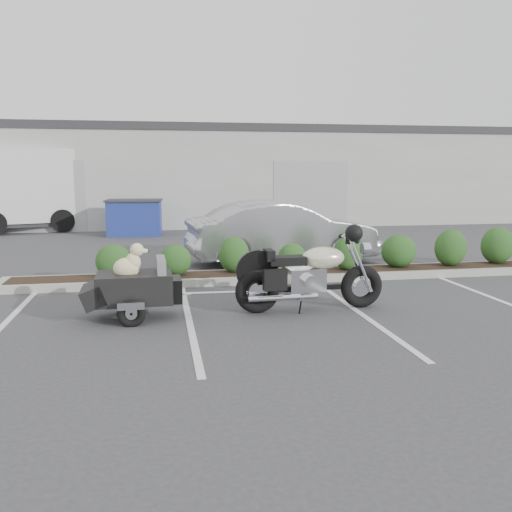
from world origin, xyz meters
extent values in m
plane|color=#38383A|center=(0.00, 0.00, 0.00)|extent=(90.00, 90.00, 0.00)
cube|color=#9E9E93|center=(1.00, 2.20, 0.07)|extent=(12.00, 1.00, 0.15)
cube|color=#9EA099|center=(0.00, 17.00, 2.00)|extent=(26.00, 10.00, 4.00)
torus|color=black|center=(-0.40, -0.37, 0.35)|extent=(0.72, 0.20, 0.71)
torus|color=black|center=(1.36, -0.31, 0.35)|extent=(0.72, 0.20, 0.71)
cylinder|color=silver|center=(-0.40, -0.37, 0.35)|extent=(0.30, 0.14, 0.30)
cylinder|color=silver|center=(1.36, -0.31, 0.35)|extent=(0.26, 0.11, 0.26)
cylinder|color=silver|center=(1.29, -0.42, 0.75)|extent=(0.46, 0.07, 0.95)
cylinder|color=silver|center=(1.28, -0.21, 0.75)|extent=(0.46, 0.07, 0.95)
cylinder|color=silver|center=(1.11, -0.32, 1.15)|extent=(0.06, 0.75, 0.04)
cylinder|color=silver|center=(1.41, -0.31, 0.98)|extent=(0.13, 0.20, 0.19)
sphere|color=black|center=(1.08, -0.64, 1.28)|extent=(0.29, 0.29, 0.28)
cube|color=silver|center=(0.40, -0.34, 0.51)|extent=(0.60, 0.38, 0.36)
cube|color=black|center=(0.50, -0.34, 0.37)|extent=(0.96, 0.14, 0.09)
ellipsoid|color=beige|center=(0.68, -0.33, 0.85)|extent=(0.72, 0.42, 0.35)
cube|color=black|center=(0.08, -0.35, 0.83)|extent=(0.60, 0.34, 0.13)
cube|color=black|center=(-0.21, -0.36, 0.93)|extent=(0.14, 0.32, 0.17)
cylinder|color=silver|center=(-0.02, -0.55, 0.28)|extent=(1.12, 0.13, 0.10)
cylinder|color=silver|center=(-0.04, -0.16, 0.28)|extent=(1.12, 0.13, 0.10)
cube|color=black|center=(-0.18, -0.66, 0.59)|extent=(0.37, 0.16, 0.32)
cube|color=black|center=(-2.30, -0.34, 0.48)|extent=(1.14, 0.80, 0.45)
cube|color=slate|center=(-1.89, -0.33, 0.77)|extent=(0.15, 0.66, 0.32)
cube|color=slate|center=(-2.25, -0.34, 0.59)|extent=(0.77, 0.68, 0.04)
cube|color=black|center=(-2.89, -0.36, 0.41)|extent=(0.43, 0.78, 0.39)
cube|color=black|center=(-1.70, -0.32, 0.43)|extent=(0.23, 0.54, 0.36)
torus|color=black|center=(-2.34, -0.79, 0.19)|extent=(0.42, 0.13, 0.42)
torus|color=black|center=(-2.37, 0.11, 0.19)|extent=(0.42, 0.13, 0.42)
cube|color=silver|center=(-2.34, -0.84, 0.32)|extent=(0.39, 0.10, 0.11)
cube|color=silver|center=(-2.37, 0.16, 0.32)|extent=(0.39, 0.10, 0.11)
cylinder|color=black|center=(-2.35, -0.34, 0.19)|extent=(0.07, 0.96, 0.04)
cylinder|color=silver|center=(-1.45, -0.32, 0.35)|extent=(0.64, 0.06, 0.04)
ellipsoid|color=beige|center=(-2.41, -0.34, 0.78)|extent=(0.41, 0.28, 0.32)
ellipsoid|color=beige|center=(-2.31, -0.34, 0.87)|extent=(0.24, 0.22, 0.29)
sphere|color=beige|center=(-2.25, -0.34, 1.06)|extent=(0.21, 0.21, 0.20)
ellipsoid|color=beige|center=(-2.15, -0.33, 1.04)|extent=(0.15, 0.09, 0.07)
sphere|color=black|center=(-2.09, -0.33, 1.04)|extent=(0.04, 0.04, 0.04)
ellipsoid|color=beige|center=(-2.29, -0.40, 1.08)|extent=(0.05, 0.04, 0.11)
ellipsoid|color=beige|center=(-2.29, -0.28, 1.08)|extent=(0.05, 0.04, 0.11)
cylinder|color=beige|center=(-2.28, -0.40, 0.67)|extent=(0.05, 0.05, 0.13)
cylinder|color=beige|center=(-2.28, -0.27, 0.67)|extent=(0.05, 0.05, 0.13)
imported|color=#A7A6AD|center=(1.04, 4.12, 0.75)|extent=(4.73, 2.09, 1.51)
cube|color=navy|center=(-2.72, 10.58, 0.60)|extent=(1.86, 1.31, 1.19)
cube|color=#2D2D30|center=(-2.72, 10.58, 1.21)|extent=(1.97, 1.41, 0.06)
cube|color=silver|center=(-3.40, 13.58, 1.17)|extent=(2.40, 2.59, 2.06)
cube|color=black|center=(-3.40, 13.58, 0.89)|extent=(0.57, 1.73, 0.93)
cube|color=silver|center=(-6.18, 12.77, 1.68)|extent=(4.75, 3.36, 2.62)
cube|color=#2D2D30|center=(-5.46, 12.98, 0.33)|extent=(6.85, 3.80, 0.19)
cylinder|color=black|center=(-3.29, 12.54, 0.42)|extent=(0.88, 0.49, 0.84)
cylinder|color=black|center=(-3.86, 14.52, 0.42)|extent=(0.88, 0.49, 0.84)
cylinder|color=black|center=(-5.35, 11.94, 0.42)|extent=(0.88, 0.49, 0.84)
cylinder|color=black|center=(-5.93, 13.91, 0.42)|extent=(0.88, 0.49, 0.84)
camera|label=1|loc=(-1.92, -8.61, 2.26)|focal=38.00mm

